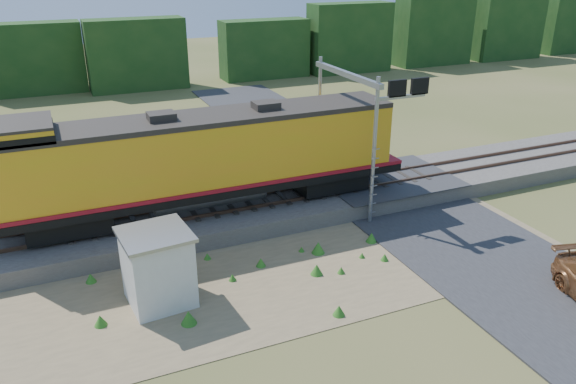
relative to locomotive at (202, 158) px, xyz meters
name	(u,v)px	position (x,y,z in m)	size (l,w,h in m)	color
ground	(319,273)	(3.02, -6.00, -3.39)	(140.00, 140.00, 0.00)	#475123
ballast	(265,207)	(3.02, 0.00, -2.99)	(70.00, 5.00, 0.80)	slate
rails	(265,198)	(3.02, 0.00, -2.51)	(70.00, 1.54, 0.16)	brown
dirt_shoulder	(269,277)	(1.02, -5.50, -3.38)	(26.00, 8.00, 0.03)	#8C7754
road	(448,232)	(10.02, -5.26, -3.31)	(7.00, 66.00, 0.86)	#38383A
tree_line_north	(143,55)	(3.02, 32.00, -0.32)	(130.00, 3.00, 6.50)	#163A15
weed_clumps	(236,291)	(-0.48, -5.90, -3.39)	(15.00, 6.20, 0.56)	#306F1F
locomotive	(202,158)	(0.00, 0.00, 0.00)	(19.12, 2.92, 4.93)	black
shed	(158,267)	(-3.25, -5.48, -1.95)	(2.62, 2.62, 2.86)	silver
signal_gantry	(359,104)	(7.66, -0.66, 1.86)	(2.78, 6.20, 7.00)	gray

